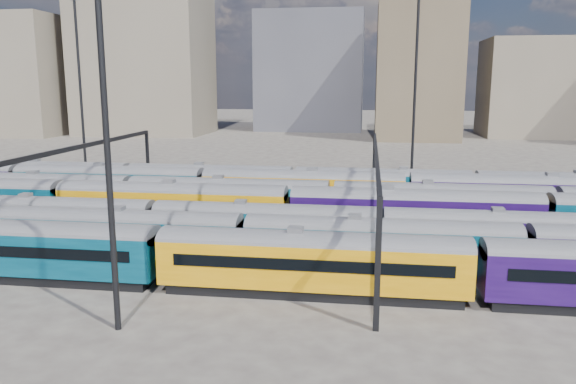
# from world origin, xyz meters

# --- Properties ---
(ground) EXTENTS (500.00, 500.00, 0.00)m
(ground) POSITION_xyz_m (0.00, 0.00, 0.00)
(ground) COLOR #453E3A
(ground) RESTS_ON ground
(rake_0) EXTENTS (106.77, 3.13, 5.27)m
(rake_0) POSITION_xyz_m (5.72, -15.00, 2.77)
(rake_0) COLOR black
(rake_0) RESTS_ON ground
(rake_1) EXTENTS (145.05, 3.03, 5.10)m
(rake_1) POSITION_xyz_m (-10.51, -10.00, 2.68)
(rake_1) COLOR black
(rake_1) RESTS_ON ground
(rake_2) EXTENTS (137.46, 2.87, 4.83)m
(rake_2) POSITION_xyz_m (0.54, -5.00, 2.54)
(rake_2) COLOR black
(rake_2) RESTS_ON ground
(rake_3) EXTENTS (137.04, 3.34, 5.64)m
(rake_3) POSITION_xyz_m (2.04, 0.00, 2.96)
(rake_3) COLOR black
(rake_3) RESTS_ON ground
(rake_4) EXTENTS (128.78, 3.14, 5.29)m
(rake_4) POSITION_xyz_m (-15.88, 5.00, 2.78)
(rake_4) COLOR black
(rake_4) RESTS_ON ground
(rake_5) EXTENTS (113.67, 3.33, 5.62)m
(rake_5) POSITION_xyz_m (-20.73, 10.00, 2.95)
(rake_5) COLOR black
(rake_5) RESTS_ON ground
(rake_6) EXTENTS (104.19, 3.05, 5.14)m
(rake_6) POSITION_xyz_m (10.93, 15.00, 2.70)
(rake_6) COLOR black
(rake_6) RESTS_ON ground
(gantry_1) EXTENTS (0.35, 40.35, 8.03)m
(gantry_1) POSITION_xyz_m (-20.00, 0.00, 6.79)
(gantry_1) COLOR black
(gantry_1) RESTS_ON ground
(gantry_2) EXTENTS (0.35, 40.35, 8.03)m
(gantry_2) POSITION_xyz_m (10.00, 0.00, 6.79)
(gantry_2) COLOR black
(gantry_2) RESTS_ON ground
(mast_1) EXTENTS (1.40, 0.50, 25.60)m
(mast_1) POSITION_xyz_m (-30.00, 22.00, 13.97)
(mast_1) COLOR black
(mast_1) RESTS_ON ground
(mast_2) EXTENTS (1.40, 0.50, 25.60)m
(mast_2) POSITION_xyz_m (-5.00, -22.00, 13.97)
(mast_2) COLOR black
(mast_2) RESTS_ON ground
(mast_3) EXTENTS (1.40, 0.50, 25.60)m
(mast_3) POSITION_xyz_m (15.00, 24.00, 13.97)
(mast_3) COLOR black
(mast_3) RESTS_ON ground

